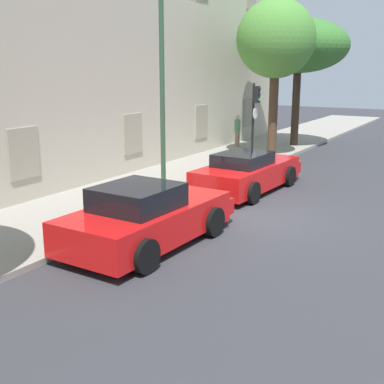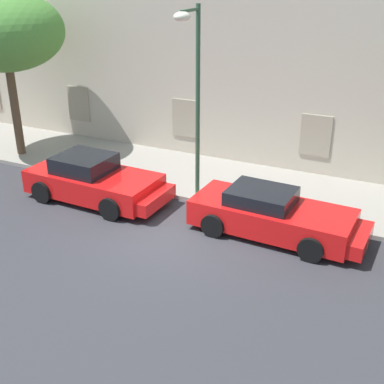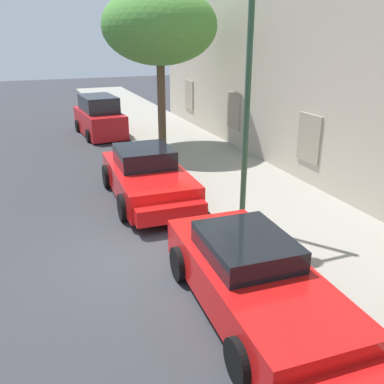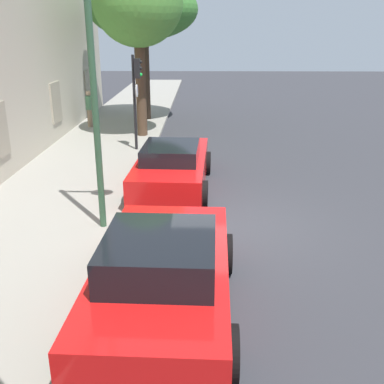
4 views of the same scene
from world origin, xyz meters
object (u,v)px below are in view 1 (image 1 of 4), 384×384
object	(u,v)px
sportscar_yellow_flank	(250,172)
street_lamp	(174,59)
tree_near_kerb	(276,40)
sportscar_red_lead	(151,216)
pedestrian_admiring	(237,130)
tree_far_end	(299,46)
traffic_light	(255,109)

from	to	relation	value
sportscar_yellow_flank	street_lamp	distance (m)	4.92
tree_near_kerb	street_lamp	distance (m)	9.20
sportscar_red_lead	pedestrian_admiring	xyz separation A→B (m)	(13.65, 4.36, 0.31)
sportscar_yellow_flank	tree_far_end	xyz separation A→B (m)	(9.61, 1.86, 4.45)
tree_near_kerb	traffic_light	world-z (taller)	tree_near_kerb
sportscar_yellow_flank	tree_far_end	size ratio (longest dim) A/B	0.81
sportscar_red_lead	pedestrian_admiring	distance (m)	14.33
street_lamp	tree_near_kerb	bearing A→B (deg)	4.19
tree_far_end	traffic_light	distance (m)	6.54
sportscar_red_lead	street_lamp	world-z (taller)	street_lamp
sportscar_red_lead	tree_far_end	distance (m)	16.40
tree_near_kerb	traffic_light	xyz separation A→B (m)	(-2.33, -0.15, -2.79)
tree_near_kerb	street_lamp	world-z (taller)	tree_near_kerb
sportscar_yellow_flank	pedestrian_admiring	world-z (taller)	pedestrian_admiring
tree_far_end	traffic_light	world-z (taller)	tree_far_end
tree_near_kerb	traffic_light	size ratio (longest dim) A/B	2.06
traffic_light	street_lamp	distance (m)	7.08
sportscar_yellow_flank	traffic_light	size ratio (longest dim) A/B	1.54
traffic_light	street_lamp	world-z (taller)	street_lamp
sportscar_red_lead	tree_near_kerb	world-z (taller)	tree_near_kerb
tree_near_kerb	tree_far_end	distance (m)	3.64
sportscar_yellow_flank	sportscar_red_lead	bearing A→B (deg)	-177.90
traffic_light	pedestrian_admiring	world-z (taller)	traffic_light
pedestrian_admiring	tree_near_kerb	bearing A→B (deg)	-122.84
sportscar_yellow_flank	traffic_light	xyz separation A→B (m)	(3.65, 1.47, 1.78)
tree_near_kerb	traffic_light	distance (m)	3.64
tree_near_kerb	street_lamp	xyz separation A→B (m)	(-9.13, -0.67, -0.92)
tree_far_end	street_lamp	distance (m)	12.82
sportscar_yellow_flank	tree_far_end	world-z (taller)	tree_far_end
sportscar_yellow_flank	tree_near_kerb	world-z (taller)	tree_near_kerb
tree_near_kerb	tree_far_end	size ratio (longest dim) A/B	1.08
sportscar_red_lead	pedestrian_admiring	bearing A→B (deg)	17.70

